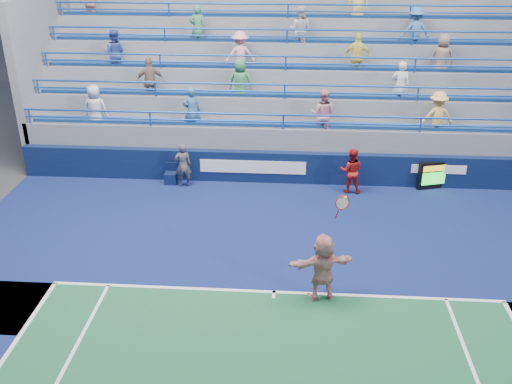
# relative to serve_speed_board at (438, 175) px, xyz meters

# --- Properties ---
(ground) EXTENTS (120.00, 120.00, 0.00)m
(ground) POSITION_rel_serve_speed_board_xyz_m (-5.19, -6.37, -0.48)
(ground) COLOR #333538
(sponsor_wall) EXTENTS (18.00, 0.32, 1.10)m
(sponsor_wall) POSITION_rel_serve_speed_board_xyz_m (-5.19, 0.13, 0.07)
(sponsor_wall) COLOR #0A143B
(sponsor_wall) RESTS_ON ground
(bleacher_stand) EXTENTS (18.00, 5.60, 6.13)m
(bleacher_stand) POSITION_rel_serve_speed_board_xyz_m (-5.20, 3.90, 1.07)
(bleacher_stand) COLOR slate
(bleacher_stand) RESTS_ON ground
(serve_speed_board) EXTENTS (1.37, 0.53, 0.96)m
(serve_speed_board) POSITION_rel_serve_speed_board_xyz_m (0.00, 0.00, 0.00)
(serve_speed_board) COLOR black
(serve_speed_board) RESTS_ON ground
(judge_chair) EXTENTS (0.40, 0.40, 0.71)m
(judge_chair) POSITION_rel_serve_speed_board_xyz_m (-8.98, -0.24, -0.25)
(judge_chair) COLOR #0D173E
(judge_chair) RESTS_ON ground
(tennis_player) EXTENTS (1.65, 0.88, 2.73)m
(tennis_player) POSITION_rel_serve_speed_board_xyz_m (-4.06, -6.47, 0.37)
(tennis_player) COLOR white
(tennis_player) RESTS_ON ground
(line_judge) EXTENTS (0.64, 0.51, 1.53)m
(line_judge) POSITION_rel_serve_speed_board_xyz_m (-8.51, -0.42, 0.28)
(line_judge) COLOR #131636
(line_judge) RESTS_ON ground
(ball_girl) EXTENTS (0.78, 0.63, 1.53)m
(ball_girl) POSITION_rel_serve_speed_board_xyz_m (-2.93, -0.51, 0.28)
(ball_girl) COLOR #A51712
(ball_girl) RESTS_ON ground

